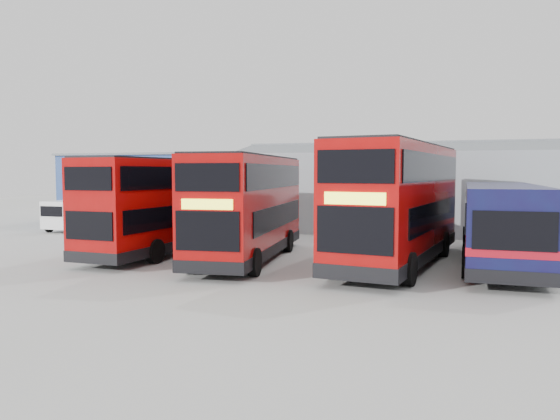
# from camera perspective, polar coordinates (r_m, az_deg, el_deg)

# --- Properties ---
(ground_plane) EXTENTS (120.00, 120.00, 0.00)m
(ground_plane) POSITION_cam_1_polar(r_m,az_deg,el_deg) (19.87, -3.85, -7.10)
(ground_plane) COLOR #A7A7A1
(ground_plane) RESTS_ON ground
(office_block) EXTENTS (12.30, 8.32, 5.12)m
(office_block) POSITION_cam_1_polar(r_m,az_deg,el_deg) (41.90, -12.53, 2.21)
(office_block) COLOR navy
(office_block) RESTS_ON ground
(maintenance_shed) EXTENTS (30.50, 12.00, 5.89)m
(maintenance_shed) POSITION_cam_1_polar(r_m,az_deg,el_deg) (38.12, 19.10, 1.95)
(maintenance_shed) COLOR #8F959C
(maintenance_shed) RESTS_ON ground
(double_decker_left) EXTENTS (3.11, 10.60, 4.43)m
(double_decker_left) POSITION_cam_1_polar(r_m,az_deg,el_deg) (26.05, -11.90, 0.36)
(double_decker_left) COLOR #9C0908
(double_decker_left) RESTS_ON ground
(double_decker_centre) EXTENTS (3.65, 10.88, 4.52)m
(double_decker_centre) POSITION_cam_1_polar(r_m,az_deg,el_deg) (23.68, -3.27, 0.19)
(double_decker_centre) COLOR #9C0908
(double_decker_centre) RESTS_ON ground
(double_decker_right) EXTENTS (4.39, 11.97, 4.96)m
(double_decker_right) POSITION_cam_1_polar(r_m,az_deg,el_deg) (22.82, 12.33, 0.51)
(double_decker_right) COLOR #9C0908
(double_decker_right) RESTS_ON ground
(single_decker_blue) EXTENTS (3.11, 12.22, 3.30)m
(single_decker_blue) POSITION_cam_1_polar(r_m,az_deg,el_deg) (24.07, 22.12, -1.50)
(single_decker_blue) COLOR #0D133B
(single_decker_blue) RESTS_ON ground
(panel_van) EXTENTS (2.04, 4.60, 1.99)m
(panel_van) POSITION_cam_1_polar(r_m,az_deg,el_deg) (38.01, -20.49, -0.34)
(panel_van) COLOR white
(panel_van) RESTS_ON ground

